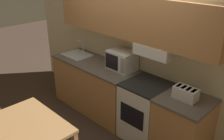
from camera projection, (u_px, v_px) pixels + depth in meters
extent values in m
plane|color=#3D2D23|center=(132.00, 114.00, 4.53)|extent=(16.00, 16.00, 0.00)
cube|color=beige|center=(136.00, 47.00, 4.03)|extent=(5.35, 0.05, 2.55)
cube|color=#B27A47|center=(129.00, 16.00, 3.70)|extent=(2.95, 0.32, 0.65)
cube|color=silver|center=(156.00, 50.00, 3.53)|extent=(0.58, 0.34, 0.16)
cube|color=#B27A47|center=(95.00, 87.00, 4.56)|extent=(1.67, 0.65, 0.89)
cube|color=brown|center=(94.00, 63.00, 4.37)|extent=(1.69, 0.67, 0.04)
cube|color=#B27A47|center=(182.00, 130.00, 3.39)|extent=(0.64, 0.65, 0.89)
cube|color=brown|center=(186.00, 101.00, 3.21)|extent=(0.66, 0.67, 0.04)
cube|color=silver|center=(145.00, 111.00, 3.81)|extent=(0.61, 0.64, 0.89)
cube|color=black|center=(147.00, 85.00, 3.62)|extent=(0.61, 0.64, 0.03)
cube|color=black|center=(132.00, 116.00, 3.58)|extent=(0.43, 0.01, 0.31)
cylinder|color=black|center=(134.00, 84.00, 3.63)|extent=(0.09, 0.09, 0.01)
cylinder|color=black|center=(149.00, 90.00, 3.45)|extent=(0.09, 0.09, 0.01)
cylinder|color=black|center=(145.00, 78.00, 3.79)|extent=(0.09, 0.09, 0.01)
cylinder|color=black|center=(160.00, 84.00, 3.61)|extent=(0.09, 0.09, 0.01)
cube|color=silver|center=(122.00, 60.00, 4.04)|extent=(0.44, 0.33, 0.32)
cube|color=black|center=(112.00, 62.00, 3.97)|extent=(0.27, 0.01, 0.25)
cube|color=gray|center=(122.00, 66.00, 3.82)|extent=(0.08, 0.01, 0.25)
cube|color=silver|center=(186.00, 93.00, 3.19)|extent=(0.30, 0.17, 0.16)
cube|color=black|center=(175.00, 88.00, 3.28)|extent=(0.01, 0.02, 0.02)
cube|color=black|center=(179.00, 85.00, 3.22)|extent=(0.04, 0.12, 0.01)
cube|color=black|center=(184.00, 87.00, 3.18)|extent=(0.04, 0.12, 0.01)
cube|color=black|center=(189.00, 89.00, 3.13)|extent=(0.04, 0.12, 0.01)
cube|color=black|center=(194.00, 91.00, 3.09)|extent=(0.04, 0.12, 0.01)
cube|color=#B7BABF|center=(77.00, 55.00, 4.68)|extent=(0.53, 0.42, 0.02)
cube|color=#4C4F54|center=(76.00, 55.00, 4.67)|extent=(0.45, 0.31, 0.01)
cylinder|color=#B7BABF|center=(83.00, 46.00, 4.73)|extent=(0.02, 0.02, 0.26)
cylinder|color=#B7BABF|center=(80.00, 40.00, 4.63)|extent=(0.02, 0.12, 0.02)
cube|color=#9E7042|center=(25.00, 126.00, 2.97)|extent=(1.05, 0.79, 0.04)
cube|color=#9E7042|center=(36.00, 123.00, 3.67)|extent=(0.06, 0.06, 0.74)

